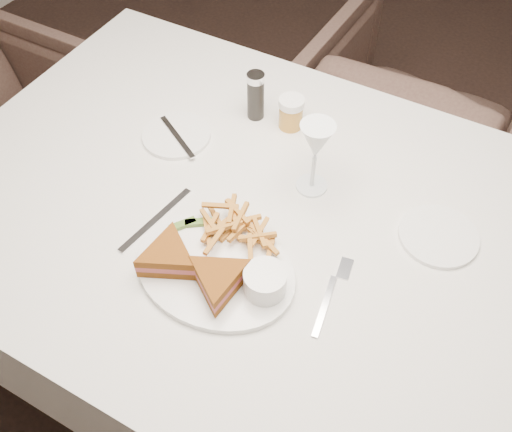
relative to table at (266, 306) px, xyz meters
name	(u,v)px	position (x,y,z in m)	size (l,w,h in m)	color
ground	(385,306)	(0.23, 0.40, -0.38)	(5.00, 5.00, 0.00)	black
table	(266,306)	(0.00, 0.00, 0.00)	(1.48, 0.99, 0.75)	silver
chair_far	(419,111)	(0.04, 0.95, -0.01)	(0.70, 0.66, 0.72)	#48342C
table_setting	(244,224)	(-0.01, -0.07, 0.41)	(0.79, 0.60, 0.18)	white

